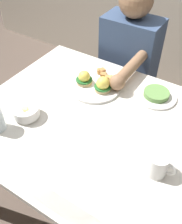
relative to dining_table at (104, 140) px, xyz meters
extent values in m
plane|color=brown|center=(0.00, 0.00, -0.63)|extent=(6.00, 6.00, 0.00)
cube|color=white|center=(0.00, 0.00, 0.09)|extent=(1.20, 0.90, 0.03)
cube|color=#3F7F51|center=(0.00, -0.40, 0.10)|extent=(1.20, 0.06, 0.00)
cube|color=#3F7F51|center=(0.00, 0.40, 0.10)|extent=(1.20, 0.06, 0.00)
cube|color=brown|center=(-0.55, 0.40, -0.28)|extent=(0.06, 0.06, 0.71)
cylinder|color=white|center=(-0.18, 0.20, 0.11)|extent=(0.27, 0.27, 0.01)
cylinder|color=tan|center=(-0.23, 0.19, 0.13)|extent=(0.08, 0.08, 0.02)
cylinder|color=#236028|center=(-0.23, 0.19, 0.14)|extent=(0.08, 0.08, 0.01)
sphere|color=#F7DB56|center=(-0.23, 0.19, 0.16)|extent=(0.06, 0.06, 0.06)
cylinder|color=tan|center=(-0.12, 0.19, 0.13)|extent=(0.08, 0.08, 0.02)
cylinder|color=#286B2D|center=(-0.12, 0.19, 0.14)|extent=(0.08, 0.08, 0.01)
sphere|color=#F7DB56|center=(-0.12, 0.19, 0.16)|extent=(0.07, 0.07, 0.07)
cube|color=tan|center=(-0.12, 0.27, 0.14)|extent=(0.04, 0.04, 0.03)
cube|color=#AD7038|center=(-0.09, 0.25, 0.14)|extent=(0.04, 0.04, 0.03)
cube|color=tan|center=(-0.21, 0.30, 0.13)|extent=(0.03, 0.03, 0.03)
cube|color=tan|center=(-0.14, 0.27, 0.14)|extent=(0.03, 0.03, 0.03)
cube|color=#B77A42|center=(-0.19, 0.30, 0.14)|extent=(0.04, 0.04, 0.03)
cube|color=#B77A42|center=(-0.17, 0.28, 0.14)|extent=(0.04, 0.04, 0.03)
cylinder|color=white|center=(-0.32, -0.15, 0.11)|extent=(0.10, 0.10, 0.01)
cylinder|color=white|center=(-0.32, -0.15, 0.14)|extent=(0.12, 0.12, 0.04)
cube|color=#B7E093|center=(-0.32, -0.15, 0.15)|extent=(0.03, 0.03, 0.03)
cube|color=#F4DB66|center=(-0.34, -0.14, 0.15)|extent=(0.02, 0.02, 0.02)
cube|color=#F4A85B|center=(-0.31, -0.15, 0.15)|extent=(0.03, 0.03, 0.03)
cube|color=#F4A85B|center=(-0.34, -0.15, 0.14)|extent=(0.03, 0.03, 0.02)
cylinder|color=white|center=(0.28, -0.11, 0.15)|extent=(0.08, 0.08, 0.09)
cylinder|color=black|center=(0.28, -0.11, 0.20)|extent=(0.07, 0.07, 0.01)
torus|color=white|center=(0.32, -0.11, 0.16)|extent=(0.06, 0.02, 0.06)
cylinder|color=white|center=(0.12, 0.30, 0.11)|extent=(0.20, 0.20, 0.01)
cylinder|color=#66934C|center=(0.12, 0.30, 0.13)|extent=(0.12, 0.12, 0.02)
cylinder|color=#33333D|center=(-0.28, 0.53, -0.41)|extent=(0.11, 0.11, 0.45)
cylinder|color=#33333D|center=(-0.10, 0.53, -0.41)|extent=(0.11, 0.11, 0.45)
cube|color=#384C70|center=(-0.19, 0.63, 0.07)|extent=(0.34, 0.20, 0.50)
sphere|color=#936B4C|center=(-0.19, 0.63, 0.41)|extent=(0.19, 0.19, 0.19)
cylinder|color=#936B4C|center=(-0.07, 0.38, 0.17)|extent=(0.06, 0.30, 0.06)
sphere|color=#936B4C|center=(-0.07, 0.23, 0.17)|extent=(0.08, 0.08, 0.08)
camera|label=1|loc=(0.36, -0.67, 0.91)|focal=40.32mm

